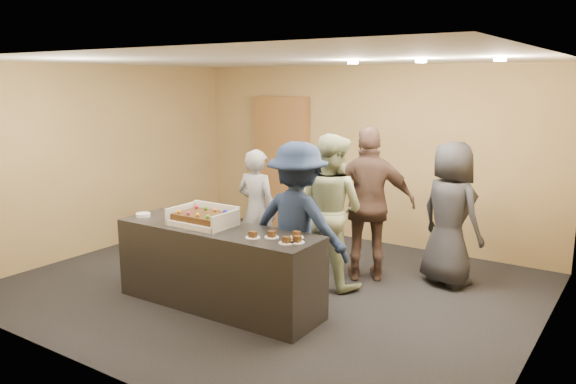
# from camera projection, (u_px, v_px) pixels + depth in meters

# --- Properties ---
(room) EXTENTS (6.04, 6.00, 2.70)m
(room) POSITION_uv_depth(u_px,v_px,m) (270.00, 177.00, 6.60)
(room) COLOR black
(room) RESTS_ON ground
(serving_counter) EXTENTS (2.41, 0.73, 0.90)m
(serving_counter) POSITION_uv_depth(u_px,v_px,m) (218.00, 267.00, 6.18)
(serving_counter) COLOR black
(serving_counter) RESTS_ON floor
(storage_cabinet) EXTENTS (1.01, 0.15, 2.21)m
(storage_cabinet) POSITION_uv_depth(u_px,v_px,m) (281.00, 163.00, 9.43)
(storage_cabinet) COLOR brown
(storage_cabinet) RESTS_ON floor
(cake_box) EXTENTS (0.69, 0.48, 0.20)m
(cake_box) POSITION_uv_depth(u_px,v_px,m) (204.00, 220.00, 6.22)
(cake_box) COLOR white
(cake_box) RESTS_ON serving_counter
(sheet_cake) EXTENTS (0.59, 0.40, 0.11)m
(sheet_cake) POSITION_uv_depth(u_px,v_px,m) (203.00, 216.00, 6.19)
(sheet_cake) COLOR #361F0C
(sheet_cake) RESTS_ON cake_box
(plate_stack) EXTENTS (0.17, 0.17, 0.04)m
(plate_stack) POSITION_uv_depth(u_px,v_px,m) (143.00, 215.00, 6.58)
(plate_stack) COLOR white
(plate_stack) RESTS_ON serving_counter
(slice_a) EXTENTS (0.15, 0.15, 0.07)m
(slice_a) POSITION_uv_depth(u_px,v_px,m) (253.00, 236.00, 5.69)
(slice_a) COLOR white
(slice_a) RESTS_ON serving_counter
(slice_b) EXTENTS (0.15, 0.15, 0.07)m
(slice_b) POSITION_uv_depth(u_px,v_px,m) (272.00, 235.00, 5.70)
(slice_b) COLOR white
(slice_b) RESTS_ON serving_counter
(slice_c) EXTENTS (0.15, 0.15, 0.07)m
(slice_c) POSITION_uv_depth(u_px,v_px,m) (286.00, 241.00, 5.50)
(slice_c) COLOR white
(slice_c) RESTS_ON serving_counter
(slice_d) EXTENTS (0.15, 0.15, 0.07)m
(slice_d) POSITION_uv_depth(u_px,v_px,m) (297.00, 235.00, 5.70)
(slice_d) COLOR white
(slice_d) RESTS_ON serving_counter
(slice_e) EXTENTS (0.15, 0.15, 0.07)m
(slice_e) POSITION_uv_depth(u_px,v_px,m) (297.00, 240.00, 5.53)
(slice_e) COLOR white
(slice_e) RESTS_ON serving_counter
(person_server_grey) EXTENTS (0.59, 0.40, 1.60)m
(person_server_grey) POSITION_uv_depth(u_px,v_px,m) (257.00, 210.00, 7.37)
(person_server_grey) COLOR gray
(person_server_grey) RESTS_ON floor
(person_sage_man) EXTENTS (0.99, 0.82, 1.86)m
(person_sage_man) POSITION_uv_depth(u_px,v_px,m) (330.00, 211.00, 6.77)
(person_sage_man) COLOR #A2AD82
(person_sage_man) RESTS_ON floor
(person_navy_man) EXTENTS (1.21, 0.73, 1.83)m
(person_navy_man) POSITION_uv_depth(u_px,v_px,m) (298.00, 225.00, 6.13)
(person_navy_man) COLOR #182544
(person_navy_man) RESTS_ON floor
(person_brown_extra) EXTENTS (1.21, 0.99, 1.93)m
(person_brown_extra) POSITION_uv_depth(u_px,v_px,m) (369.00, 204.00, 6.93)
(person_brown_extra) COLOR #50392F
(person_brown_extra) RESTS_ON floor
(person_dark_suit) EXTENTS (1.02, 0.87, 1.77)m
(person_dark_suit) POSITION_uv_depth(u_px,v_px,m) (450.00, 214.00, 6.79)
(person_dark_suit) COLOR #27282C
(person_dark_suit) RESTS_ON floor
(ceiling_spotlights) EXTENTS (1.72, 0.12, 0.03)m
(ceiling_spotlights) POSITION_uv_depth(u_px,v_px,m) (421.00, 61.00, 5.88)
(ceiling_spotlights) COLOR #FFEAC6
(ceiling_spotlights) RESTS_ON ceiling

